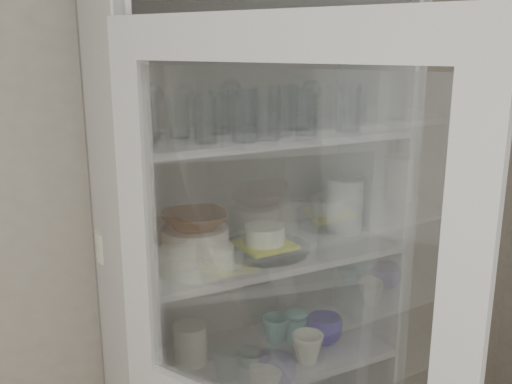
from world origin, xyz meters
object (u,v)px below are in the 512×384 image
goblet_2 (311,99)px  teal_jar (297,326)px  cream_bowl (195,238)px  mug_white (308,348)px  goblet_0 (152,107)px  measuring_cups (252,357)px  white_canister (190,343)px  mug_blue (324,329)px  yellow_trivet (265,244)px  plate_stack_back (128,242)px  goblet_3 (292,102)px  terracotta_bowl (195,220)px  glass_platter (265,249)px  grey_bowl_stack (345,205)px  white_ramekin (265,234)px  plate_stack_front (196,258)px  pantry_cabinet (248,325)px  mug_teal (276,329)px  goblet_1 (231,103)px

goblet_2 → teal_jar: size_ratio=1.59×
cream_bowl → mug_white: (0.38, -0.05, -0.45)m
goblet_0 → measuring_cups: (0.28, -0.14, -0.87)m
cream_bowl → white_canister: size_ratio=1.47×
goblet_2 → mug_blue: bearing=-99.7°
yellow_trivet → plate_stack_back: bearing=158.9°
goblet_0 → goblet_2: goblet_0 is taller
goblet_2 → goblet_3: goblet_2 is taller
terracotta_bowl → white_canister: terracotta_bowl is taller
cream_bowl → glass_platter: bearing=8.4°
cream_bowl → measuring_cups: bearing=8.6°
grey_bowl_stack → measuring_cups: 0.64m
goblet_3 → white_ramekin: bearing=-141.8°
plate_stack_front → measuring_cups: plate_stack_front is taller
pantry_cabinet → goblet_0: size_ratio=12.06×
grey_bowl_stack → mug_teal: grey_bowl_stack is taller
cream_bowl → measuring_cups: size_ratio=2.05×
goblet_0 → plate_stack_back: 0.45m
goblet_0 → goblet_2: size_ratio=1.06×
glass_platter → grey_bowl_stack: (0.36, 0.05, 0.09)m
pantry_cabinet → yellow_trivet: (0.01, -0.10, 0.34)m
goblet_3 → plate_stack_front: (-0.45, -0.19, -0.44)m
yellow_trivet → pantry_cabinet: bearing=96.7°
terracotta_bowl → mug_teal: size_ratio=1.96×
glass_platter → mug_teal: bearing=42.3°
pantry_cabinet → white_ramekin: bearing=-83.3°
plate_stack_back → glass_platter: 0.45m
mug_teal → measuring_cups: 0.17m
goblet_0 → white_ramekin: bearing=-21.2°
goblet_1 → teal_jar: size_ratio=1.72×
goblet_1 → white_canister: 0.84m
goblet_1 → mug_teal: size_ratio=1.72×
terracotta_bowl → measuring_cups: (0.21, 0.03, -0.54)m
goblet_2 → cream_bowl: bearing=-159.6°
mug_white → white_canister: white_canister is taller
mug_teal → plate_stack_back: bearing=-175.7°
plate_stack_front → cream_bowl: 0.07m
white_ramekin → teal_jar: (0.17, 0.06, -0.41)m
mug_teal → measuring_cups: size_ratio=1.03×
goblet_1 → plate_stack_front: 0.52m
glass_platter → mug_blue: bearing=-2.2°
cream_bowl → mug_teal: size_ratio=1.98×
terracotta_bowl → mug_blue: bearing=3.3°
measuring_cups → grey_bowl_stack: bearing=7.6°
terracotta_bowl → mug_teal: bearing=19.1°
plate_stack_front → mug_white: plate_stack_front is taller
mug_teal → goblet_0: bearing=-172.9°
goblet_1 → goblet_2: (0.35, 0.05, -0.01)m
terracotta_bowl → yellow_trivet: 0.30m
grey_bowl_stack → teal_jar: size_ratio=1.93×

